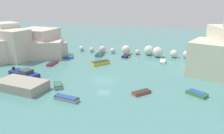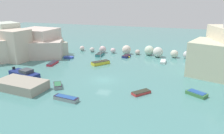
{
  "view_description": "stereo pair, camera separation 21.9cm",
  "coord_description": "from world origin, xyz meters",
  "px_view_note": "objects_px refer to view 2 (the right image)",
  "views": [
    {
      "loc": [
        13.5,
        -37.55,
        14.95
      ],
      "look_at": [
        0.0,
        5.29,
        1.0
      ],
      "focal_mm": 36.38,
      "sensor_mm": 36.0,
      "label": 1
    },
    {
      "loc": [
        13.71,
        -37.49,
        14.95
      ],
      "look_at": [
        0.0,
        5.29,
        1.0
      ],
      "focal_mm": 36.38,
      "sensor_mm": 36.0,
      "label": 2
    }
  ],
  "objects_px": {
    "moored_boat_5": "(53,63)",
    "moored_boat_10": "(66,98)",
    "moored_boat_3": "(163,62)",
    "stone_dock": "(21,85)",
    "moored_boat_2": "(100,63)",
    "moored_boat_9": "(126,56)",
    "moored_boat_1": "(24,74)",
    "moored_boat_8": "(141,92)",
    "channel_buoy": "(129,57)",
    "moored_boat_4": "(197,94)",
    "moored_boat_7": "(58,85)",
    "moored_boat_0": "(69,57)",
    "moored_boat_6": "(100,54)"
  },
  "relations": [
    {
      "from": "moored_boat_2",
      "to": "moored_boat_10",
      "type": "bearing_deg",
      "value": -135.6
    },
    {
      "from": "moored_boat_9",
      "to": "moored_boat_1",
      "type": "bearing_deg",
      "value": -22.65
    },
    {
      "from": "stone_dock",
      "to": "channel_buoy",
      "type": "distance_m",
      "value": 28.57
    },
    {
      "from": "stone_dock",
      "to": "moored_boat_2",
      "type": "bearing_deg",
      "value": 67.32
    },
    {
      "from": "channel_buoy",
      "to": "moored_boat_3",
      "type": "distance_m",
      "value": 8.92
    },
    {
      "from": "stone_dock",
      "to": "moored_boat_9",
      "type": "distance_m",
      "value": 28.42
    },
    {
      "from": "channel_buoy",
      "to": "moored_boat_8",
      "type": "distance_m",
      "value": 22.62
    },
    {
      "from": "moored_boat_8",
      "to": "moored_boat_0",
      "type": "bearing_deg",
      "value": 94.0
    },
    {
      "from": "stone_dock",
      "to": "moored_boat_6",
      "type": "xyz_separation_m",
      "value": [
        4.5,
        25.34,
        -0.44
      ]
    },
    {
      "from": "moored_boat_5",
      "to": "moored_boat_10",
      "type": "relative_size",
      "value": 0.97
    },
    {
      "from": "channel_buoy",
      "to": "moored_boat_10",
      "type": "xyz_separation_m",
      "value": [
        -3.14,
        -27.3,
        0.1
      ]
    },
    {
      "from": "moored_boat_6",
      "to": "moored_boat_8",
      "type": "relative_size",
      "value": 1.12
    },
    {
      "from": "moored_boat_2",
      "to": "moored_boat_9",
      "type": "bearing_deg",
      "value": 12.32
    },
    {
      "from": "moored_boat_4",
      "to": "moored_boat_10",
      "type": "xyz_separation_m",
      "value": [
        -18.78,
        -7.95,
        0.03
      ]
    },
    {
      "from": "channel_buoy",
      "to": "moored_boat_4",
      "type": "distance_m",
      "value": 24.88
    },
    {
      "from": "moored_boat_3",
      "to": "moored_boat_7",
      "type": "height_order",
      "value": "moored_boat_7"
    },
    {
      "from": "moored_boat_2",
      "to": "moored_boat_9",
      "type": "xyz_separation_m",
      "value": [
        4.08,
        8.06,
        -0.13
      ]
    },
    {
      "from": "moored_boat_0",
      "to": "channel_buoy",
      "type": "bearing_deg",
      "value": -160.61
    },
    {
      "from": "moored_boat_7",
      "to": "stone_dock",
      "type": "bearing_deg",
      "value": -97.17
    },
    {
      "from": "moored_boat_0",
      "to": "moored_boat_4",
      "type": "xyz_separation_m",
      "value": [
        30.21,
        -14.24,
        0.07
      ]
    },
    {
      "from": "stone_dock",
      "to": "moored_boat_2",
      "type": "xyz_separation_m",
      "value": [
        7.48,
        17.9,
        -0.37
      ]
    },
    {
      "from": "moored_boat_6",
      "to": "moored_boat_8",
      "type": "xyz_separation_m",
      "value": [
        15.09,
        -21.07,
        -0.1
      ]
    },
    {
      "from": "moored_boat_1",
      "to": "stone_dock",
      "type": "bearing_deg",
      "value": -40.95
    },
    {
      "from": "moored_boat_1",
      "to": "moored_boat_9",
      "type": "height_order",
      "value": "moored_boat_1"
    },
    {
      "from": "moored_boat_7",
      "to": "moored_boat_3",
      "type": "bearing_deg",
      "value": 109.18
    },
    {
      "from": "moored_boat_5",
      "to": "moored_boat_2",
      "type": "bearing_deg",
      "value": -77.29
    },
    {
      "from": "moored_boat_0",
      "to": "moored_boat_9",
      "type": "height_order",
      "value": "moored_boat_9"
    },
    {
      "from": "moored_boat_3",
      "to": "moored_boat_9",
      "type": "bearing_deg",
      "value": -105.69
    },
    {
      "from": "moored_boat_9",
      "to": "stone_dock",
      "type": "bearing_deg",
      "value": -10.45
    },
    {
      "from": "moored_boat_1",
      "to": "moored_boat_5",
      "type": "distance_m",
      "value": 9.22
    },
    {
      "from": "moored_boat_3",
      "to": "moored_boat_5",
      "type": "bearing_deg",
      "value": -71.73
    },
    {
      "from": "moored_boat_2",
      "to": "moored_boat_8",
      "type": "height_order",
      "value": "moored_boat_2"
    },
    {
      "from": "stone_dock",
      "to": "moored_boat_9",
      "type": "height_order",
      "value": "stone_dock"
    },
    {
      "from": "moored_boat_4",
      "to": "moored_boat_2",
      "type": "bearing_deg",
      "value": 3.24
    },
    {
      "from": "moored_boat_2",
      "to": "moored_boat_7",
      "type": "height_order",
      "value": "moored_boat_2"
    },
    {
      "from": "moored_boat_5",
      "to": "moored_boat_9",
      "type": "height_order",
      "value": "moored_boat_9"
    },
    {
      "from": "moored_boat_3",
      "to": "moored_boat_6",
      "type": "height_order",
      "value": "moored_boat_6"
    },
    {
      "from": "channel_buoy",
      "to": "moored_boat_1",
      "type": "bearing_deg",
      "value": -128.02
    },
    {
      "from": "stone_dock",
      "to": "moored_boat_2",
      "type": "distance_m",
      "value": 19.4
    },
    {
      "from": "moored_boat_4",
      "to": "moored_boat_5",
      "type": "bearing_deg",
      "value": 17.81
    },
    {
      "from": "moored_boat_6",
      "to": "moored_boat_9",
      "type": "height_order",
      "value": "moored_boat_6"
    },
    {
      "from": "moored_boat_2",
      "to": "moored_boat_5",
      "type": "height_order",
      "value": "moored_boat_2"
    },
    {
      "from": "moored_boat_5",
      "to": "moored_boat_7",
      "type": "relative_size",
      "value": 1.32
    },
    {
      "from": "moored_boat_8",
      "to": "stone_dock",
      "type": "bearing_deg",
      "value": 143.23
    },
    {
      "from": "moored_boat_2",
      "to": "moored_boat_8",
      "type": "distance_m",
      "value": 18.23
    },
    {
      "from": "moored_boat_9",
      "to": "moored_boat_5",
      "type": "bearing_deg",
      "value": -38.35
    },
    {
      "from": "moored_boat_3",
      "to": "moored_boat_7",
      "type": "xyz_separation_m",
      "value": [
        -15.8,
        -21.06,
        0.08
      ]
    },
    {
      "from": "stone_dock",
      "to": "moored_boat_0",
      "type": "relative_size",
      "value": 3.62
    },
    {
      "from": "moored_boat_5",
      "to": "moored_boat_0",
      "type": "bearing_deg",
      "value": -13.23
    },
    {
      "from": "moored_boat_7",
      "to": "moored_boat_1",
      "type": "bearing_deg",
      "value": -140.55
    }
  ]
}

